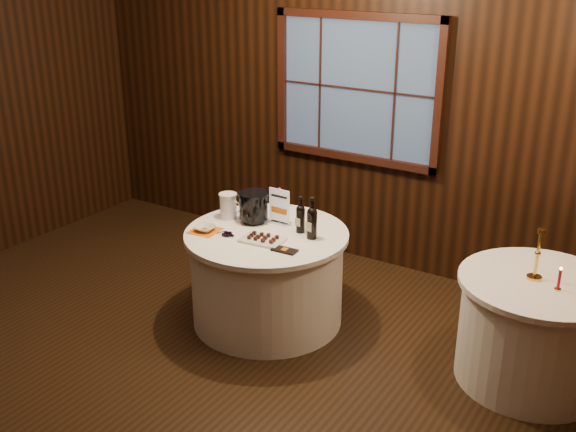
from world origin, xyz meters
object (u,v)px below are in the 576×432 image
Objects in this scene: sign_stand at (280,212)px; grape_bunch at (227,234)px; chocolate_plate at (262,239)px; red_candle at (559,281)px; brass_candlestick at (537,261)px; main_table at (267,276)px; glass_pitcher at (228,206)px; cracker_bowl at (205,228)px; port_bottle_left at (300,217)px; port_bottle_right at (312,221)px; side_table at (534,330)px; chocolate_box at (285,250)px; ice_bucket at (253,207)px.

grape_bunch is at bearing -113.53° from sign_stand.
chocolate_plate is 2.08m from red_candle.
brass_candlestick is 2.19× the size of red_candle.
chocolate_plate is 2.17× the size of grape_bunch.
main_table is 0.66m from glass_pitcher.
cracker_bowl is (-0.42, -0.24, 0.41)m from main_table.
glass_pitcher is 2.39m from brass_candlestick.
port_bottle_left reaches higher than red_candle.
port_bottle_right is at bearing -13.71° from port_bottle_left.
cracker_bowl is at bearing -140.73° from port_bottle_left.
glass_pitcher is at bearing -176.97° from red_candle.
red_candle is at bearing -34.93° from side_table.
red_candle reaches higher than side_table.
side_table is at bearing 13.46° from port_bottle_left.
port_bottle_right is 2.08× the size of grape_bunch.
chocolate_plate is at bearing 161.84° from chocolate_box.
grape_bunch is at bearing 2.01° from cracker_bowl.
sign_stand is at bearing -177.24° from side_table.
glass_pitcher is at bearing 154.32° from chocolate_box.
brass_candlestick is at bearing 13.76° from chocolate_plate.
brass_candlestick is at bearing 4.02° from sign_stand.
port_bottle_left is 0.89× the size of port_bottle_right.
main_table is at bearing -171.20° from brass_candlestick.
port_bottle_right reaches higher than ice_bucket.
glass_pitcher is 2.55m from red_candle.
chocolate_plate is 1.62× the size of glass_pitcher.
sign_stand is 0.54m from chocolate_box.
side_table is 2.27m from ice_bucket.
brass_candlestick is (1.73, 0.16, 0.00)m from port_bottle_left.
chocolate_plate is at bearing 9.12° from cracker_bowl.
glass_pitcher is at bearing -169.38° from port_bottle_right.
red_candle is at bearing 10.85° from grape_bunch.
grape_bunch is (-0.43, -0.37, -0.11)m from port_bottle_left.
glass_pitcher is (-0.65, -0.06, -0.02)m from port_bottle_left.
glass_pitcher reaches higher than chocolate_plate.
chocolate_box is 0.73m from cracker_bowl.
side_table is at bearing 13.79° from chocolate_box.
sign_stand is 0.89× the size of chocolate_plate.
port_bottle_left is at bearing 30.82° from cracker_bowl.
chocolate_box is (-0.05, -0.31, -0.13)m from port_bottle_right.
cracker_bowl is at bearing -170.88° from chocolate_plate.
brass_candlestick is at bearing 13.84° from grape_bunch.
port_bottle_right reaches higher than chocolate_box.
chocolate_box is at bearing -166.41° from red_candle.
red_candle is (1.81, 0.44, 0.06)m from chocolate_box.
side_table is 6.88× the size of grape_bunch.
grape_bunch is (-2.21, -0.53, 0.40)m from side_table.
chocolate_box is 0.80m from glass_pitcher.
red_candle reaches higher than chocolate_plate.
grape_bunch reaches higher than main_table.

